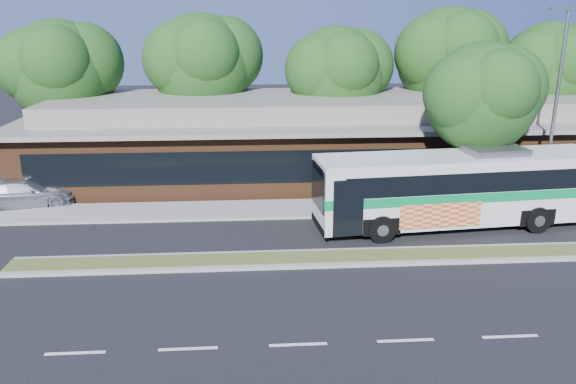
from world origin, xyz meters
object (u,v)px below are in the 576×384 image
lamp_post (555,104)px  sedan (23,193)px  sidewalk_tree (488,95)px  transit_bus (460,184)px

lamp_post → sedan: size_ratio=1.94×
sedan → sidewalk_tree: 21.95m
lamp_post → transit_bus: 6.18m
transit_bus → sidewalk_tree: 4.38m
transit_bus → sidewalk_tree: bearing=44.8°
sidewalk_tree → sedan: bearing=174.8°
sidewalk_tree → lamp_post: bearing=2.3°
transit_bus → sidewalk_tree: (1.73, 2.07, 3.46)m
transit_bus → lamp_post: bearing=18.6°
lamp_post → transit_bus: size_ratio=0.73×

